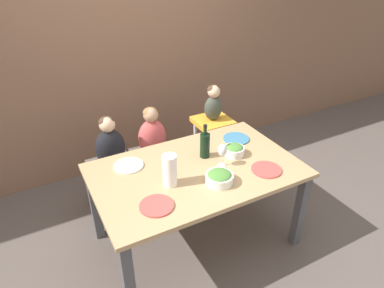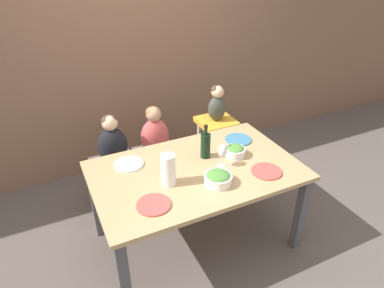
{
  "view_description": "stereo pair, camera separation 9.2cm",
  "coord_description": "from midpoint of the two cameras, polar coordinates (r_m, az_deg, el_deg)",
  "views": [
    {
      "loc": [
        -1.04,
        -1.87,
        2.2
      ],
      "look_at": [
        0.0,
        0.07,
        0.91
      ],
      "focal_mm": 32.0,
      "sensor_mm": 36.0,
      "label": 1
    },
    {
      "loc": [
        -0.95,
        -1.91,
        2.2
      ],
      "look_at": [
        0.0,
        0.07,
        0.91
      ],
      "focal_mm": 32.0,
      "sensor_mm": 36.0,
      "label": 2
    }
  ],
  "objects": [
    {
      "name": "dinner_plate_front_right",
      "position": [
        2.63,
        13.29,
        -4.46
      ],
      "size": [
        0.23,
        0.23,
        0.01
      ],
      "color": "#D14C47",
      "rests_on": "dining_table"
    },
    {
      "name": "salad_bowl_small",
      "position": [
        2.76,
        8.15,
        -1.13
      ],
      "size": [
        0.16,
        0.16,
        0.09
      ],
      "color": "white",
      "rests_on": "dining_table"
    },
    {
      "name": "paper_towel_roll",
      "position": [
        2.38,
        -2.87,
        -4.34
      ],
      "size": [
        0.1,
        0.1,
        0.24
      ],
      "color": "white",
      "rests_on": "dining_table"
    },
    {
      "name": "dinner_plate_front_left",
      "position": [
        2.27,
        -5.24,
        -10.05
      ],
      "size": [
        0.23,
        0.23,
        0.01
      ],
      "color": "#D14C47",
      "rests_on": "dining_table"
    },
    {
      "name": "person_child_left",
      "position": [
        3.07,
        -12.33,
        0.35
      ],
      "size": [
        0.26,
        0.19,
        0.48
      ],
      "color": "black",
      "rests_on": "chair_far_left"
    },
    {
      "name": "salad_bowl_large",
      "position": [
        2.43,
        5.45,
        -5.68
      ],
      "size": [
        0.2,
        0.2,
        0.09
      ],
      "color": "white",
      "rests_on": "dining_table"
    },
    {
      "name": "chair_far_left",
      "position": [
        3.22,
        -11.75,
        -4.26
      ],
      "size": [
        0.41,
        0.4,
        0.48
      ],
      "color": "silver",
      "rests_on": "ground_plane"
    },
    {
      "name": "person_child_center",
      "position": [
        3.16,
        -5.43,
        1.91
      ],
      "size": [
        0.26,
        0.19,
        0.48
      ],
      "color": "#C64C4C",
      "rests_on": "chair_far_center"
    },
    {
      "name": "chair_far_center",
      "position": [
        3.31,
        -5.18,
        -2.64
      ],
      "size": [
        0.41,
        0.4,
        0.48
      ],
      "color": "silver",
      "rests_on": "ground_plane"
    },
    {
      "name": "dinner_plate_back_right",
      "position": [
        3.0,
        8.58,
        0.73
      ],
      "size": [
        0.23,
        0.23,
        0.01
      ],
      "color": "teal",
      "rests_on": "dining_table"
    },
    {
      "name": "chair_right_highchair",
      "position": [
        3.48,
        4.77,
        1.83
      ],
      "size": [
        0.35,
        0.34,
        0.69
      ],
      "color": "silver",
      "rests_on": "ground_plane"
    },
    {
      "name": "dining_table",
      "position": [
        2.65,
        1.68,
        -5.81
      ],
      "size": [
        1.56,
        0.97,
        0.73
      ],
      "color": "tan",
      "rests_on": "ground_plane"
    },
    {
      "name": "wine_glass_near",
      "position": [
        2.57,
        6.11,
        -1.23
      ],
      "size": [
        0.07,
        0.07,
        0.19
      ],
      "color": "white",
      "rests_on": "dining_table"
    },
    {
      "name": "wall_back",
      "position": [
        3.59,
        -9.19,
        16.29
      ],
      "size": [
        10.0,
        0.06,
        2.7
      ],
      "color": "brown",
      "rests_on": "ground_plane"
    },
    {
      "name": "wine_bottle",
      "position": [
        2.69,
        3.24,
        -0.16
      ],
      "size": [
        0.08,
        0.08,
        0.28
      ],
      "color": "black",
      "rests_on": "dining_table"
    },
    {
      "name": "person_baby_right",
      "position": [
        3.34,
        5.0,
        6.85
      ],
      "size": [
        0.19,
        0.14,
        0.36
      ],
      "color": "#3D4238",
      "rests_on": "chair_right_highchair"
    },
    {
      "name": "ground_plane",
      "position": [
        3.07,
        1.5,
        -15.46
      ],
      "size": [
        14.0,
        14.0,
        0.0
      ],
      "primitive_type": "plane",
      "color": "#564C47"
    },
    {
      "name": "dinner_plate_back_left",
      "position": [
        2.68,
        -9.51,
        -3.33
      ],
      "size": [
        0.23,
        0.23,
        0.01
      ],
      "color": "silver",
      "rests_on": "dining_table"
    }
  ]
}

